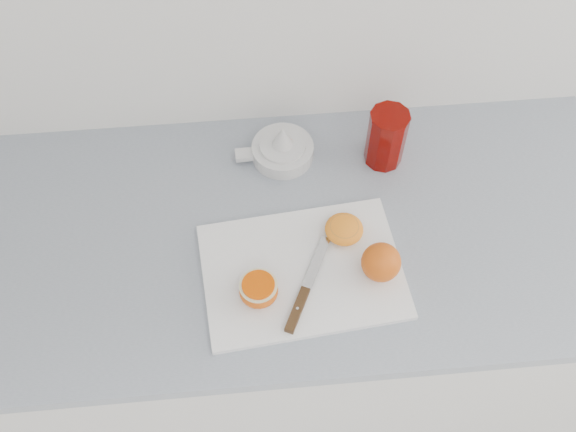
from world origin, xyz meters
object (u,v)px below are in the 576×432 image
(half_orange, at_px, (259,290))
(red_tumbler, at_px, (386,139))
(cutting_board, at_px, (302,271))
(counter, at_px, (314,317))
(citrus_juicer, at_px, (282,149))

(half_orange, distance_m, red_tumbler, 0.43)
(cutting_board, bearing_deg, red_tumbler, 52.61)
(cutting_board, bearing_deg, counter, 64.60)
(citrus_juicer, distance_m, red_tumbler, 0.22)
(counter, height_order, half_orange, half_orange)
(citrus_juicer, xyz_separation_m, red_tumbler, (0.22, -0.03, 0.04))
(half_orange, bearing_deg, citrus_juicer, 77.99)
(counter, distance_m, red_tumbler, 0.55)
(cutting_board, height_order, red_tumbler, red_tumbler)
(half_orange, relative_size, red_tumbler, 0.53)
(counter, bearing_deg, red_tumbler, 46.30)
(counter, distance_m, half_orange, 0.52)
(counter, xyz_separation_m, half_orange, (-0.14, -0.15, 0.48))
(cutting_board, relative_size, half_orange, 5.24)
(red_tumbler, bearing_deg, half_orange, -132.80)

